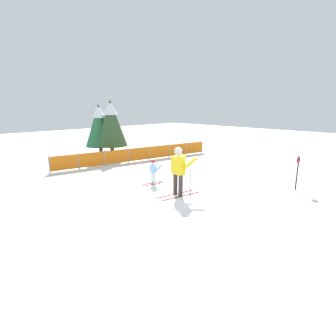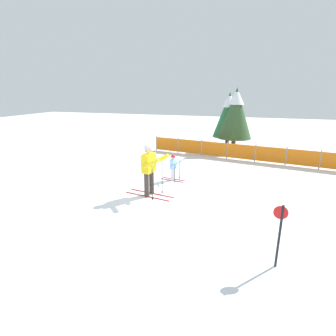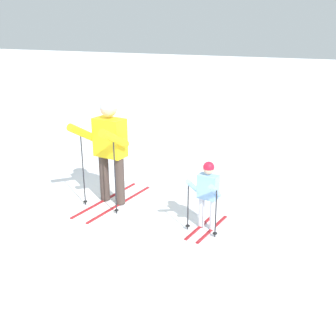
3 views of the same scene
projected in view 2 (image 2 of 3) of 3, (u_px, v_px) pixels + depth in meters
The scene contains 7 objects.
ground_plane at pixel (153, 197), 9.06m from camera, with size 60.00×60.00×0.00m, color white.
skier_adult at pixel (150, 165), 8.90m from camera, with size 1.79×0.87×1.86m.
skier_child at pixel (173, 165), 10.60m from camera, with size 1.04×0.52×1.08m.
safety_fence at pixel (241, 152), 13.77m from camera, with size 10.15×1.73×0.91m.
conifer_far at pixel (229, 114), 16.15m from camera, with size 1.87×1.87×3.47m.
conifer_near at pixel (236, 112), 15.35m from camera, with size 2.01×2.01×3.73m.
trail_marker at pixel (280, 230), 5.26m from camera, with size 0.28×0.05×1.39m.
Camera 2 is at (3.04, -7.84, 3.55)m, focal length 28.00 mm.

